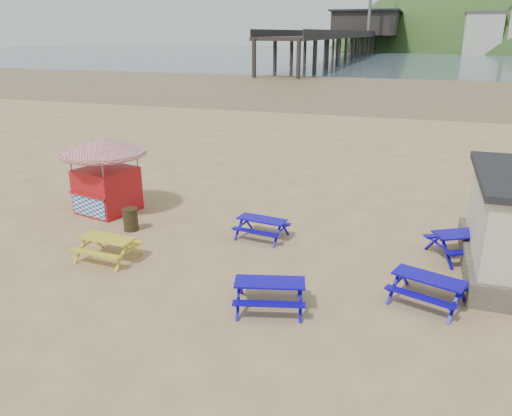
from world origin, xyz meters
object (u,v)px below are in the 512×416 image
(picnic_table_yellow, at_px, (108,248))
(litter_bin, at_px, (131,219))
(picnic_table_blue_a, at_px, (262,228))
(ice_cream_kiosk, at_px, (105,166))

(picnic_table_yellow, xyz_separation_m, litter_bin, (-0.66, 2.44, 0.05))
(litter_bin, bearing_deg, picnic_table_yellow, -74.84)
(picnic_table_blue_a, bearing_deg, litter_bin, -162.46)
(picnic_table_blue_a, bearing_deg, picnic_table_yellow, -134.31)
(picnic_table_blue_a, height_order, litter_bin, litter_bin)
(ice_cream_kiosk, distance_m, litter_bin, 2.96)
(picnic_table_yellow, xyz_separation_m, ice_cream_kiosk, (-2.67, 4.00, 1.55))
(picnic_table_blue_a, relative_size, picnic_table_yellow, 0.99)
(picnic_table_yellow, height_order, ice_cream_kiosk, ice_cream_kiosk)
(picnic_table_yellow, relative_size, ice_cream_kiosk, 0.46)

